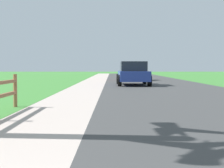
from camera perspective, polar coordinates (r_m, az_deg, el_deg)
ground_plane at (r=24.95m, az=-1.32°, el=0.26°), size 120.00×120.00×0.00m
road_asphalt at (r=27.11m, az=6.18°, el=0.47°), size 7.00×66.00×0.01m
curb_concrete at (r=27.17m, az=-7.58°, el=0.46°), size 6.00×66.00×0.01m
grass_verge at (r=27.40m, az=-10.69°, el=0.46°), size 5.00×66.00×0.00m
parked_suv_blue at (r=21.36m, az=3.47°, el=1.88°), size 2.10×4.39×1.53m
parked_car_red at (r=29.76m, az=3.44°, el=2.03°), size 2.21×4.45×1.37m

